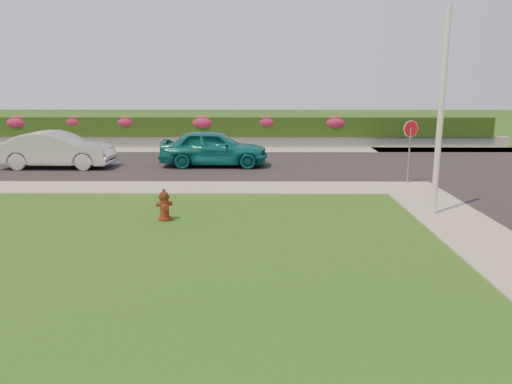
{
  "coord_description": "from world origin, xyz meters",
  "views": [
    {
      "loc": [
        1.71,
        -8.19,
        3.66
      ],
      "look_at": [
        1.63,
        4.3,
        0.9
      ],
      "focal_mm": 35.0,
      "sensor_mm": 36.0,
      "label": 1
    }
  ],
  "objects_px": {
    "sedan_silver": "(57,150)",
    "fire_hydrant": "(164,206)",
    "utility_pole": "(441,114)",
    "stop_sign": "(410,137)",
    "sedan_teal": "(214,148)"
  },
  "relations": [
    {
      "from": "sedan_silver",
      "to": "fire_hydrant",
      "type": "bearing_deg",
      "value": -142.86
    },
    {
      "from": "fire_hydrant",
      "to": "sedan_silver",
      "type": "height_order",
      "value": "sedan_silver"
    },
    {
      "from": "sedan_silver",
      "to": "utility_pole",
      "type": "distance_m",
      "value": 15.68
    },
    {
      "from": "sedan_silver",
      "to": "stop_sign",
      "type": "xyz_separation_m",
      "value": [
        14.15,
        -3.12,
        0.89
      ]
    },
    {
      "from": "fire_hydrant",
      "to": "stop_sign",
      "type": "relative_size",
      "value": 0.37
    },
    {
      "from": "fire_hydrant",
      "to": "sedan_silver",
      "type": "bearing_deg",
      "value": 106.91
    },
    {
      "from": "fire_hydrant",
      "to": "sedan_teal",
      "type": "distance_m",
      "value": 8.72
    },
    {
      "from": "fire_hydrant",
      "to": "utility_pole",
      "type": "xyz_separation_m",
      "value": [
        7.46,
        0.61,
        2.41
      ]
    },
    {
      "from": "sedan_teal",
      "to": "fire_hydrant",
      "type": "bearing_deg",
      "value": 176.87
    },
    {
      "from": "stop_sign",
      "to": "sedan_silver",
      "type": "bearing_deg",
      "value": 169.26
    },
    {
      "from": "stop_sign",
      "to": "utility_pole",
      "type": "bearing_deg",
      "value": -95.59
    },
    {
      "from": "sedan_teal",
      "to": "stop_sign",
      "type": "relative_size",
      "value": 2.01
    },
    {
      "from": "sedan_teal",
      "to": "sedan_silver",
      "type": "relative_size",
      "value": 0.99
    },
    {
      "from": "sedan_teal",
      "to": "utility_pole",
      "type": "bearing_deg",
      "value": -138.97
    },
    {
      "from": "utility_pole",
      "to": "sedan_teal",
      "type": "bearing_deg",
      "value": 130.45
    }
  ]
}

